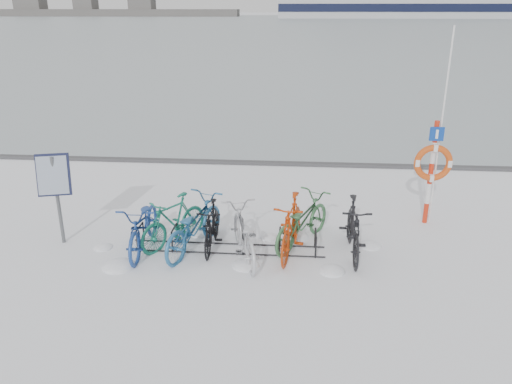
# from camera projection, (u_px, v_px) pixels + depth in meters

# --- Properties ---
(ground) EXTENTS (900.00, 900.00, 0.00)m
(ground) POSITION_uv_depth(u_px,v_px,m) (227.00, 249.00, 10.23)
(ground) COLOR white
(ground) RESTS_ON ground
(ice_sheet) EXTENTS (400.00, 298.00, 0.02)m
(ice_sheet) POSITION_uv_depth(u_px,v_px,m) (295.00, 23.00, 155.00)
(ice_sheet) COLOR #929DA4
(ice_sheet) RESTS_ON ground
(quay_edge) EXTENTS (400.00, 0.25, 0.10)m
(quay_edge) POSITION_uv_depth(u_px,v_px,m) (252.00, 163.00, 15.73)
(quay_edge) COLOR #3F3F42
(quay_edge) RESTS_ON ground
(bike_rack) EXTENTS (4.00, 0.48, 0.46)m
(bike_rack) POSITION_uv_depth(u_px,v_px,m) (227.00, 241.00, 10.17)
(bike_rack) COLOR black
(bike_rack) RESTS_ON ground
(info_board) EXTENTS (0.69, 0.40, 1.94)m
(info_board) POSITION_uv_depth(u_px,v_px,m) (54.00, 180.00, 10.03)
(info_board) COLOR #595B5E
(info_board) RESTS_ON ground
(lifebuoy_station) EXTENTS (0.83, 0.23, 4.32)m
(lifebuoy_station) POSITION_uv_depth(u_px,v_px,m) (433.00, 163.00, 10.95)
(lifebuoy_station) COLOR red
(lifebuoy_station) RESTS_ON ground
(shoreline) EXTENTS (180.00, 12.00, 9.50)m
(shoreline) POSITION_uv_depth(u_px,v_px,m) (64.00, 11.00, 261.55)
(shoreline) COLOR #4C4C4C
(shoreline) RESTS_ON ground
(bike_0) EXTENTS (0.81, 2.11, 1.09)m
(bike_0) POSITION_uv_depth(u_px,v_px,m) (144.00, 224.00, 10.10)
(bike_0) COLOR navy
(bike_0) RESTS_ON ground
(bike_1) EXTENTS (1.40, 1.79, 1.08)m
(bike_1) POSITION_uv_depth(u_px,v_px,m) (173.00, 220.00, 10.31)
(bike_1) COLOR #176C56
(bike_1) RESTS_ON ground
(bike_2) EXTENTS (1.40, 2.26, 1.12)m
(bike_2) POSITION_uv_depth(u_px,v_px,m) (194.00, 224.00, 10.07)
(bike_2) COLOR #245F91
(bike_2) RESTS_ON ground
(bike_3) EXTENTS (0.47, 1.64, 0.98)m
(bike_3) POSITION_uv_depth(u_px,v_px,m) (212.00, 225.00, 10.18)
(bike_3) COLOR black
(bike_3) RESTS_ON ground
(bike_4) EXTENTS (1.26, 2.12, 1.05)m
(bike_4) POSITION_uv_depth(u_px,v_px,m) (243.00, 232.00, 9.76)
(bike_4) COLOR #B3B5BC
(bike_4) RESTS_ON ground
(bike_5) EXTENTS (0.88, 2.05, 1.19)m
(bike_5) POSITION_uv_depth(u_px,v_px,m) (291.00, 225.00, 9.94)
(bike_5) COLOR #BC370A
(bike_5) RESTS_ON ground
(bike_6) EXTENTS (1.64, 2.12, 1.07)m
(bike_6) POSITION_uv_depth(u_px,v_px,m) (302.00, 219.00, 10.35)
(bike_6) COLOR #366C3F
(bike_6) RESTS_ON ground
(bike_7) EXTENTS (0.55, 1.94, 1.17)m
(bike_7) POSITION_uv_depth(u_px,v_px,m) (353.00, 227.00, 9.85)
(bike_7) COLOR black
(bike_7) RESTS_ON ground
(snow_drifts) EXTENTS (5.94, 2.18, 0.22)m
(snow_drifts) POSITION_uv_depth(u_px,v_px,m) (237.00, 254.00, 10.04)
(snow_drifts) COLOR white
(snow_drifts) RESTS_ON ground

